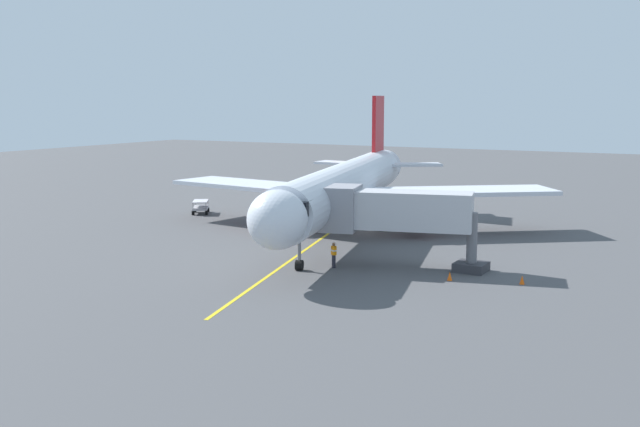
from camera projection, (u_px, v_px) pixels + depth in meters
ground_plane at (363, 232)px, 65.68m from camera, size 220.00×220.00×0.00m
apron_lead_in_line at (308, 248)px, 58.59m from camera, size 10.01×38.85×0.01m
airplane at (345, 187)px, 63.49m from camera, size 33.75×39.84×11.50m
jet_bridge at (387, 212)px, 51.40m from camera, size 11.48×5.35×5.40m
ground_crew_marshaller at (334, 255)px, 51.54m from camera, size 0.47×0.44×1.71m
baggage_cart_near_nose at (201, 207)px, 75.95m from camera, size 2.57×2.95×1.27m
safety_cone_nose_left at (522, 280)px, 47.03m from camera, size 0.32×0.32×0.55m
safety_cone_nose_right at (479, 269)px, 49.97m from camera, size 0.32×0.32×0.55m
safety_cone_wing_port at (450, 276)px, 48.01m from camera, size 0.32×0.32×0.55m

